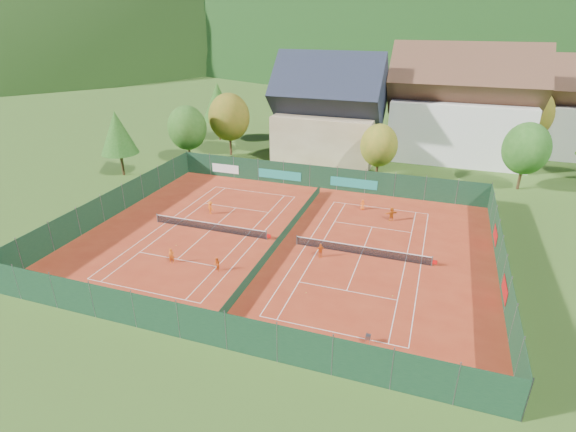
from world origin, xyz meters
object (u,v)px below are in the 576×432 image
Objects in this scene: ball_hopper at (368,337)px; hotel_block_a at (461,111)px; player_left_near at (171,256)px; player_right_near at (320,250)px; player_left_far at (211,208)px; hotel_block_b at (553,112)px; player_right_far_a at (363,205)px; chalet at (329,115)px; player_left_mid at (217,264)px; player_right_far_b at (391,214)px.

hotel_block_a is at bearing 83.78° from ball_hopper.
player_left_near is 13.66m from player_right_near.
player_right_near is at bearing 120.71° from ball_hopper.
player_right_near is at bearing -176.18° from player_left_far.
hotel_block_b reaches higher than player_left_near.
hotel_block_b is 41.37m from player_right_far_a.
ball_hopper is 0.53× the size of player_left_far.
player_left_near is at bearing 60.88° from player_right_far_a.
chalet reaches higher than player_left_mid.
ball_hopper is at bearing -99.45° from player_right_near.
player_left_far reaches higher than player_left_mid.
ball_hopper is 0.51× the size of player_right_far_b.
hotel_block_b is 56.91m from player_left_far.
ball_hopper is at bearing -52.29° from player_left_near.
player_right_far_a is at bearing 101.28° from ball_hopper.
hotel_block_a is 39.97m from player_right_near.
hotel_block_b is at bearing 71.10° from ball_hopper.
hotel_block_a is 1.25× the size of hotel_block_b.
player_left_mid is at bearing 173.71° from player_right_near.
chalet is at bearing 63.08° from player_right_near.
player_right_near is (-6.29, 10.59, 0.15)m from ball_hopper.
player_right_far_b is at bearing 159.90° from player_right_far_a.
hotel_block_b is 12.30× the size of player_right_near.
player_right_near is at bearing -76.76° from chalet.
player_left_far is at bearing 118.68° from player_right_near.
chalet is 11.14× the size of player_left_near.
player_left_far is (-6.95, -26.11, -5.87)m from chalet.
player_left_mid is (-0.52, -37.03, -5.98)m from chalet.
hotel_block_a is 49.84m from player_left_near.
hotel_block_b is 13.37× the size of player_left_mid.
chalet is 10.69× the size of player_left_far.
player_left_mid is 1.06× the size of player_right_far_a.
hotel_block_b is at bearing -109.91° from player_left_far.
chalet is at bearing -79.92° from player_left_far.
player_right_far_a is 0.78× the size of player_right_far_b.
player_left_mid is at bearing 159.82° from ball_hopper.
player_left_mid is 20.22m from player_right_far_a.
chalet is 11.53× the size of player_right_near.
hotel_block_a is at bearing -150.26° from hotel_block_b.
chalet is at bearing 45.21° from player_left_near.
player_left_near is at bearing 163.32° from player_right_near.
hotel_block_b is 11.04× the size of player_right_far_b.
hotel_block_a is 16.72× the size of player_left_mid.
player_left_far is 1.24× the size of player_right_far_a.
chalet is 35.85m from hotel_block_b.
ball_hopper is 12.31m from player_right_near.
player_left_near is 1.13× the size of player_left_mid.
hotel_block_b is 52.67m from player_right_near.
ball_hopper is at bearing 9.43° from player_left_mid.
player_left_far is 20.22m from player_right_far_b.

